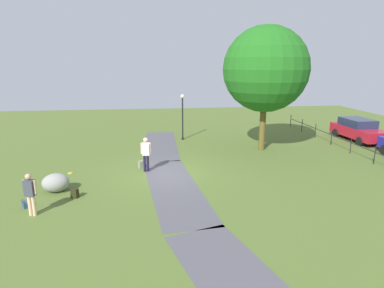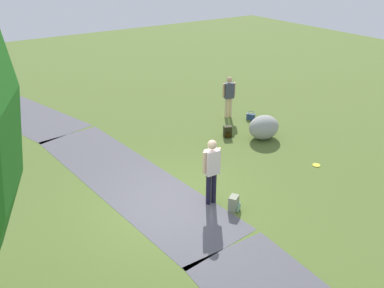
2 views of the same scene
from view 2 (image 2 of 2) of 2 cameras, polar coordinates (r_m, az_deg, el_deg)
name	(u,v)px [view 2 (image 2 of 2)]	position (r m, az deg, el deg)	size (l,w,h in m)	color
ground_plane	(169,208)	(10.53, -3.18, -9.00)	(48.00, 48.00, 0.00)	#52672C
footpath_segment_mid	(128,178)	(11.93, -9.02, -4.74)	(8.18, 2.99, 0.01)	#504F57
footpath_segment_far	(11,109)	(18.48, -24.00, 4.55)	(8.29, 4.29, 0.01)	#504F57
lawn_boulder	(264,127)	(14.28, 10.02, 2.32)	(1.05, 1.25, 0.82)	gray
woman_with_handbag	(229,94)	(15.79, 5.19, 6.96)	(0.33, 0.50, 1.62)	beige
man_near_boulder	(212,167)	(10.19, 2.77, -3.27)	(0.26, 0.52, 1.80)	black
handbag_on_grass	(251,116)	(15.89, 8.24, 3.86)	(0.38, 0.38, 0.31)	navy
backpack_by_boulder	(228,132)	(14.31, 5.01, 1.72)	(0.34, 0.34, 0.40)	black
spare_backpack_on_lawn	(234,203)	(10.41, 5.91, -8.29)	(0.35, 0.34, 0.40)	gray
frisbee_on_grass	(316,165)	(13.02, 17.02, -2.85)	(0.24, 0.24, 0.02)	yellow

